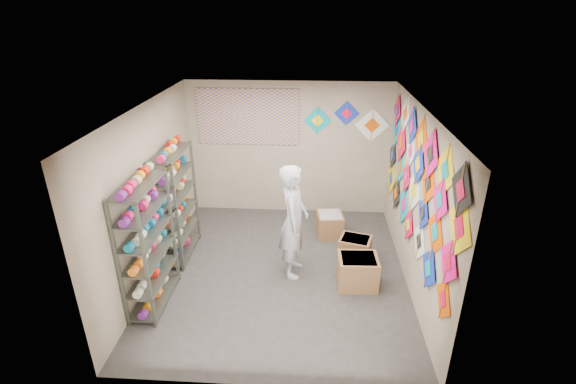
# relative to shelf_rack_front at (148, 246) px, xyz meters

# --- Properties ---
(ground) EXTENTS (4.50, 4.50, 0.00)m
(ground) POSITION_rel_shelf_rack_front_xyz_m (1.78, 0.85, -0.95)
(ground) COLOR #312E2B
(room_walls) EXTENTS (4.50, 4.50, 4.50)m
(room_walls) POSITION_rel_shelf_rack_front_xyz_m (1.78, 0.85, 0.69)
(room_walls) COLOR tan
(room_walls) RESTS_ON ground
(shelf_rack_front) EXTENTS (0.40, 1.10, 1.90)m
(shelf_rack_front) POSITION_rel_shelf_rack_front_xyz_m (0.00, 0.00, 0.00)
(shelf_rack_front) COLOR #4C5147
(shelf_rack_front) RESTS_ON ground
(shelf_rack_back) EXTENTS (0.40, 1.10, 1.90)m
(shelf_rack_back) POSITION_rel_shelf_rack_front_xyz_m (0.00, 1.30, 0.00)
(shelf_rack_back) COLOR #4C5147
(shelf_rack_back) RESTS_ON ground
(string_spools) EXTENTS (0.12, 2.36, 0.12)m
(string_spools) POSITION_rel_shelf_rack_front_xyz_m (-0.00, 0.65, 0.10)
(string_spools) COLOR #FF1B66
(string_spools) RESTS_ON ground
(kite_wall_display) EXTENTS (0.06, 4.37, 2.04)m
(kite_wall_display) POSITION_rel_shelf_rack_front_xyz_m (3.76, 0.89, 0.73)
(kite_wall_display) COLOR #EC4C00
(kite_wall_display) RESTS_ON room_walls
(back_wall_kites) EXTENTS (1.66, 0.02, 0.80)m
(back_wall_kites) POSITION_rel_shelf_rack_front_xyz_m (2.94, 3.09, 1.00)
(back_wall_kites) COLOR #059BA6
(back_wall_kites) RESTS_ON room_walls
(poster) EXTENTS (2.00, 0.01, 1.10)m
(poster) POSITION_rel_shelf_rack_front_xyz_m (0.98, 3.08, 1.05)
(poster) COLOR #5D4596
(poster) RESTS_ON room_walls
(shopkeeper) EXTENTS (0.71, 0.49, 1.86)m
(shopkeeper) POSITION_rel_shelf_rack_front_xyz_m (1.99, 0.86, -0.02)
(shopkeeper) COLOR beige
(shopkeeper) RESTS_ON ground
(carton_a) EXTENTS (0.62, 0.52, 0.50)m
(carton_a) POSITION_rel_shelf_rack_front_xyz_m (2.99, 0.57, -0.70)
(carton_a) COLOR brown
(carton_a) RESTS_ON ground
(carton_b) EXTENTS (0.61, 0.55, 0.42)m
(carton_b) POSITION_rel_shelf_rack_front_xyz_m (3.01, 1.28, -0.74)
(carton_b) COLOR brown
(carton_b) RESTS_ON ground
(carton_c) EXTENTS (0.52, 0.56, 0.44)m
(carton_c) POSITION_rel_shelf_rack_front_xyz_m (2.61, 2.09, -0.73)
(carton_c) COLOR brown
(carton_c) RESTS_ON ground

